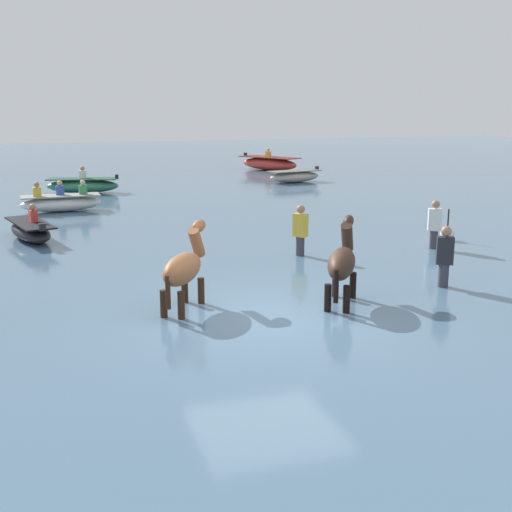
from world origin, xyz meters
The scene contains 13 objects.
ground_plane centered at (0.00, 0.00, 0.00)m, with size 120.00×120.00×0.00m, color #84755B.
water_surface centered at (0.00, 10.00, 0.21)m, with size 90.00×90.00×0.42m, color slate.
horse_lead_chestnut centered at (-1.22, 0.82, 1.11)m, with size 1.22×1.59×1.88m.
horse_trailing_dark_bay centered at (1.52, 0.29, 1.13)m, with size 1.21×1.63×1.91m.
boat_far_offshore centered at (-2.91, 12.71, 0.72)m, with size 2.67×1.03×1.02m.
boat_near_port centered at (-3.83, 8.01, 0.67)m, with size 1.41×2.64×0.96m.
boat_distant_east centered at (7.56, 18.24, 0.69)m, with size 2.68×1.40×0.68m.
boat_near_starboard centered at (-1.91, 17.41, 0.72)m, with size 3.02×1.67×1.07m.
boat_distant_west centered at (8.35, 24.09, 0.78)m, with size 2.94×3.73×1.19m.
person_onlooker_right centered at (3.89, 0.69, 0.87)m, with size 0.38×0.33×1.63m.
person_wading_close centered at (5.67, 3.82, 0.87)m, with size 0.38×0.32×1.63m.
person_onlooker_left centered at (2.24, 4.11, 0.87)m, with size 0.34×0.38×1.63m.
channel_buoy centered at (6.57, 4.58, 0.61)m, with size 0.36×0.36×0.83m.
Camera 1 is at (-3.42, -10.08, 3.91)m, focal length 46.44 mm.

